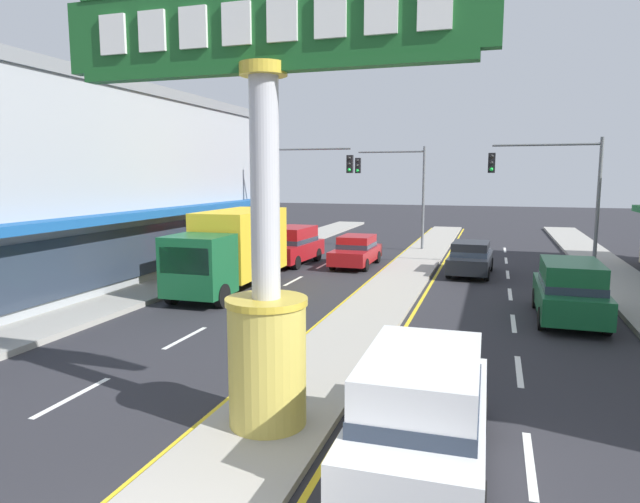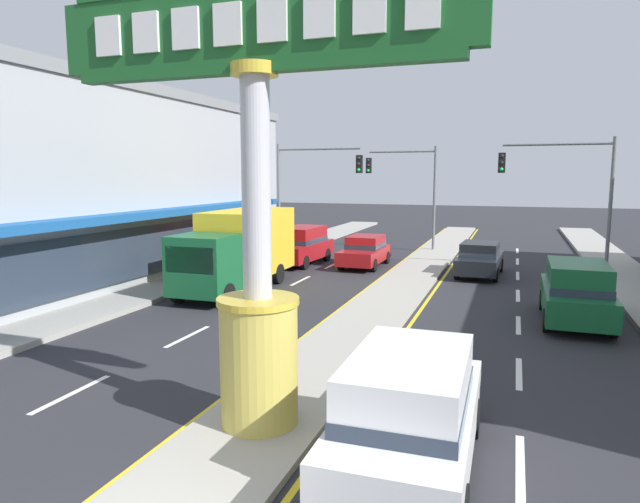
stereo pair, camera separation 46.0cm
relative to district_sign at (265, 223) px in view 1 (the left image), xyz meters
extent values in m
cube|color=#A39E93|center=(0.00, 13.37, -3.67)|extent=(2.27, 52.00, 0.14)
cube|color=#9E9B93|center=(-8.94, 11.37, -3.65)|extent=(2.42, 60.00, 0.18)
cube|color=silver|center=(-4.44, 0.17, -3.74)|extent=(0.14, 2.20, 0.01)
cube|color=silver|center=(-4.44, 4.57, -3.74)|extent=(0.14, 2.20, 0.01)
cube|color=silver|center=(-4.44, 8.97, -3.74)|extent=(0.14, 2.20, 0.01)
cube|color=silver|center=(-4.44, 13.37, -3.74)|extent=(0.14, 2.20, 0.01)
cube|color=silver|center=(-4.44, 17.77, -3.74)|extent=(0.14, 2.20, 0.01)
cube|color=silver|center=(-4.44, 22.17, -3.74)|extent=(0.14, 2.20, 0.01)
cube|color=silver|center=(-4.44, 26.57, -3.74)|extent=(0.14, 2.20, 0.01)
cube|color=silver|center=(4.44, 0.17, -3.74)|extent=(0.14, 2.20, 0.01)
cube|color=silver|center=(4.44, 4.57, -3.74)|extent=(0.14, 2.20, 0.01)
cube|color=silver|center=(4.44, 8.97, -3.74)|extent=(0.14, 2.20, 0.01)
cube|color=silver|center=(4.44, 13.37, -3.74)|extent=(0.14, 2.20, 0.01)
cube|color=silver|center=(4.44, 17.77, -3.74)|extent=(0.14, 2.20, 0.01)
cube|color=silver|center=(4.44, 22.17, -3.74)|extent=(0.14, 2.20, 0.01)
cube|color=silver|center=(4.44, 26.57, -3.74)|extent=(0.14, 2.20, 0.01)
cube|color=yellow|center=(-1.32, 13.37, -3.74)|extent=(0.12, 52.00, 0.01)
cube|color=yellow|center=(1.32, 13.37, -3.74)|extent=(0.12, 52.00, 0.01)
cylinder|color=gold|center=(0.00, 0.00, -2.51)|extent=(1.38, 1.38, 2.17)
cylinder|color=gold|center=(0.00, 0.00, -1.37)|extent=(1.45, 1.45, 0.12)
cylinder|color=#B7B7BC|center=(0.00, 0.00, 0.61)|extent=(0.50, 0.50, 4.06)
cylinder|color=gold|center=(0.00, 0.00, 2.54)|extent=(0.80, 0.80, 0.20)
cube|color=#195623|center=(0.00, 0.00, 3.25)|extent=(7.48, 0.24, 1.23)
cube|color=#195623|center=(0.00, 0.00, 2.56)|extent=(6.88, 0.29, 0.16)
cube|color=white|center=(-2.78, -0.15, 3.25)|extent=(0.51, 0.06, 0.68)
cube|color=white|center=(-1.99, -0.15, 3.25)|extent=(0.51, 0.06, 0.68)
cube|color=white|center=(-1.19, -0.15, 3.25)|extent=(0.51, 0.06, 0.68)
cube|color=white|center=(-0.40, -0.15, 3.25)|extent=(0.51, 0.06, 0.68)
cube|color=white|center=(0.40, -0.15, 3.25)|extent=(0.51, 0.06, 0.68)
cube|color=white|center=(1.19, -0.15, 3.25)|extent=(0.51, 0.06, 0.68)
cube|color=white|center=(1.99, -0.15, 3.25)|extent=(0.51, 0.06, 0.68)
cube|color=white|center=(2.78, -0.15, 3.25)|extent=(0.51, 0.06, 0.68)
cube|color=#999EA3|center=(-14.75, 10.37, 0.15)|extent=(9.76, 25.62, 7.79)
cube|color=slate|center=(-14.75, 10.37, 4.27)|extent=(9.95, 26.13, 0.45)
cube|color=#195193|center=(-9.42, 10.37, -0.74)|extent=(0.90, 21.78, 0.30)
cube|color=#283342|center=(-9.83, 10.37, -2.24)|extent=(0.08, 21.01, 2.00)
cylinder|color=slate|center=(-8.14, 19.61, -0.64)|extent=(0.16, 0.16, 6.20)
cylinder|color=slate|center=(-5.83, 19.61, 2.16)|extent=(4.62, 0.12, 0.12)
cube|color=black|center=(-3.52, 19.45, 1.35)|extent=(0.32, 0.24, 0.92)
sphere|color=black|center=(-3.52, 19.31, 1.65)|extent=(0.17, 0.17, 0.17)
sphere|color=black|center=(-3.52, 19.31, 1.35)|extent=(0.17, 0.17, 0.17)
sphere|color=#19D83F|center=(-3.52, 19.31, 1.05)|extent=(0.17, 0.17, 0.17)
cylinder|color=slate|center=(8.14, 18.68, -0.64)|extent=(0.16, 0.16, 6.20)
cylinder|color=slate|center=(5.83, 18.68, 2.16)|extent=(4.62, 0.12, 0.12)
cube|color=black|center=(3.52, 18.52, 1.35)|extent=(0.32, 0.24, 0.92)
sphere|color=black|center=(3.52, 18.38, 1.65)|extent=(0.17, 0.17, 0.17)
sphere|color=black|center=(3.52, 18.38, 1.35)|extent=(0.17, 0.17, 0.17)
sphere|color=#19D83F|center=(3.52, 18.38, 1.05)|extent=(0.17, 0.17, 0.17)
cylinder|color=slate|center=(-0.32, 24.55, -0.64)|extent=(0.16, 0.16, 6.20)
cylinder|color=slate|center=(-2.30, 24.55, 2.16)|extent=(3.96, 0.12, 0.12)
cube|color=black|center=(-4.28, 24.39, 1.35)|extent=(0.32, 0.24, 0.92)
sphere|color=black|center=(-4.28, 24.25, 1.65)|extent=(0.17, 0.17, 0.17)
sphere|color=black|center=(-4.28, 24.25, 1.35)|extent=(0.17, 0.17, 0.17)
sphere|color=#19D83F|center=(-4.28, 24.25, 1.05)|extent=(0.17, 0.17, 0.17)
cube|color=#14562D|center=(-6.07, 8.27, -2.33)|extent=(2.12, 2.02, 2.10)
cube|color=#283342|center=(-6.06, 7.31, -2.03)|extent=(1.85, 0.10, 0.90)
cube|color=gold|center=(-6.11, 11.77, -1.92)|extent=(2.25, 4.82, 2.60)
cylinder|color=black|center=(-5.11, 8.08, -3.32)|extent=(0.27, 0.84, 0.84)
cylinder|color=black|center=(-7.04, 8.06, -3.32)|extent=(0.27, 0.84, 0.84)
cylinder|color=black|center=(-5.11, 12.50, -3.32)|extent=(0.27, 0.84, 0.84)
cylinder|color=black|center=(-7.13, 12.48, -3.32)|extent=(0.27, 0.84, 0.84)
cube|color=white|center=(2.79, -0.44, -3.04)|extent=(1.95, 4.62, 0.80)
cube|color=white|center=(2.79, -0.63, -2.24)|extent=(1.70, 2.87, 0.80)
cube|color=#283342|center=(2.79, -0.63, -2.52)|extent=(1.74, 2.90, 0.24)
cylinder|color=black|center=(1.90, 0.97, -3.40)|extent=(0.23, 0.68, 0.68)
cylinder|color=black|center=(3.64, 0.99, -3.40)|extent=(0.23, 0.68, 0.68)
cylinder|color=black|center=(1.93, -1.88, -3.40)|extent=(0.23, 0.68, 0.68)
cube|color=maroon|center=(-2.79, 17.94, -3.14)|extent=(1.80, 4.32, 0.66)
cube|color=maroon|center=(-2.78, 18.12, -2.51)|extent=(1.57, 2.17, 0.60)
cube|color=#283342|center=(-2.78, 18.12, -2.69)|extent=(1.61, 2.19, 0.24)
cylinder|color=black|center=(-1.99, 16.60, -3.43)|extent=(0.23, 0.62, 0.62)
cylinder|color=black|center=(-3.61, 16.62, -3.43)|extent=(0.23, 0.62, 0.62)
cylinder|color=black|center=(-1.96, 19.27, -3.43)|extent=(0.23, 0.62, 0.62)
cylinder|color=black|center=(-3.58, 19.29, -3.43)|extent=(0.23, 0.62, 0.62)
cube|color=black|center=(2.79, 17.31, -3.14)|extent=(1.96, 4.38, 0.66)
cube|color=black|center=(2.78, 17.14, -2.51)|extent=(1.65, 2.22, 0.60)
cube|color=#283342|center=(2.78, 17.14, -2.69)|extent=(1.68, 2.24, 0.24)
cylinder|color=black|center=(2.04, 18.68, -3.43)|extent=(0.25, 0.63, 0.62)
cylinder|color=black|center=(3.66, 18.60, -3.43)|extent=(0.25, 0.63, 0.62)
cylinder|color=black|center=(1.91, 16.01, -3.43)|extent=(0.25, 0.63, 0.62)
cylinder|color=black|center=(3.53, 15.94, -3.43)|extent=(0.25, 0.63, 0.62)
cube|color=#14562D|center=(6.09, 9.89, -3.04)|extent=(1.93, 4.61, 0.80)
cube|color=#14562D|center=(6.08, 9.71, -2.24)|extent=(1.69, 2.86, 0.80)
cube|color=#283342|center=(6.08, 9.71, -2.52)|extent=(1.73, 2.89, 0.24)
cylinder|color=black|center=(5.22, 11.32, -3.40)|extent=(0.22, 0.68, 0.68)
cylinder|color=black|center=(6.97, 11.31, -3.40)|extent=(0.22, 0.68, 0.68)
cylinder|color=black|center=(5.20, 8.47, -3.40)|extent=(0.22, 0.68, 0.68)
cylinder|color=black|center=(6.95, 8.46, -3.40)|extent=(0.22, 0.68, 0.68)
cube|color=maroon|center=(-6.09, 17.60, -3.04)|extent=(2.15, 4.70, 0.80)
cube|color=maroon|center=(-6.08, 17.78, -2.24)|extent=(1.83, 2.94, 0.80)
cube|color=#283342|center=(-6.08, 17.78, -2.52)|extent=(1.87, 2.97, 0.24)
cylinder|color=black|center=(-5.29, 16.12, -3.40)|extent=(0.26, 0.69, 0.68)
cylinder|color=black|center=(-7.04, 16.22, -3.40)|extent=(0.26, 0.69, 0.68)
cylinder|color=black|center=(-5.13, 18.97, -3.40)|extent=(0.26, 0.69, 0.68)
cylinder|color=black|center=(-6.88, 19.07, -3.40)|extent=(0.26, 0.69, 0.68)
camera|label=1|loc=(3.73, -8.73, 0.83)|focal=31.15mm
camera|label=2|loc=(4.17, -8.58, 0.83)|focal=31.15mm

